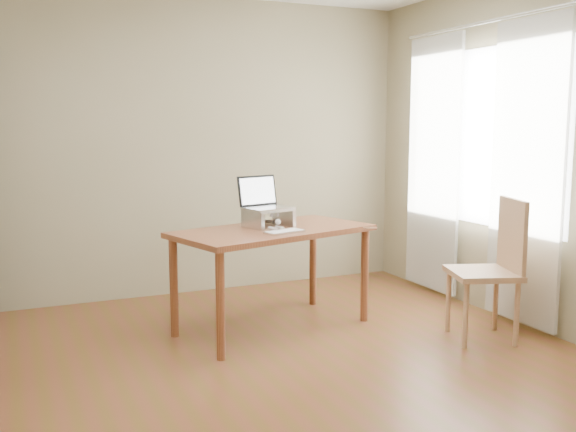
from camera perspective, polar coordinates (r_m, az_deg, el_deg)
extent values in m
cube|color=brown|center=(3.91, 1.05, -14.53)|extent=(4.00, 4.50, 0.02)
cube|color=#89805C|center=(5.74, -8.54, 6.05)|extent=(4.00, 0.02, 2.60)
cube|color=#89805C|center=(4.83, 23.37, 5.11)|extent=(0.02, 4.50, 2.60)
cube|color=white|center=(5.38, 16.92, 6.73)|extent=(0.01, 1.80, 1.40)
cube|color=white|center=(4.94, 20.43, 3.58)|extent=(0.03, 0.70, 2.20)
cube|color=white|center=(5.78, 12.79, 4.47)|extent=(0.03, 0.70, 2.20)
cylinder|color=silver|center=(5.40, 16.81, 16.12)|extent=(0.03, 1.90, 0.03)
cube|color=#602E1B|center=(4.66, -1.37, -1.36)|extent=(1.57, 1.07, 0.04)
cylinder|color=#602E1B|center=(4.82, -10.00, -5.73)|extent=(0.06, 0.06, 0.71)
cylinder|color=#602E1B|center=(5.28, 4.01, -4.41)|extent=(0.06, 0.06, 0.71)
cylinder|color=#602E1B|center=(4.26, -8.03, -7.52)|extent=(0.06, 0.06, 0.71)
cylinder|color=#602E1B|center=(4.77, 7.38, -5.80)|extent=(0.06, 0.06, 0.71)
cube|color=silver|center=(4.67, -3.39, -0.36)|extent=(0.03, 0.25, 0.12)
cube|color=silver|center=(4.78, -0.13, -0.15)|extent=(0.03, 0.25, 0.12)
cube|color=silver|center=(4.72, -1.75, 0.54)|extent=(0.32, 0.25, 0.01)
cube|color=silver|center=(4.71, -1.75, 0.71)|extent=(0.39, 0.32, 0.02)
cube|color=black|center=(4.83, -2.37, 2.30)|extent=(0.34, 0.14, 0.22)
cube|color=white|center=(4.82, -2.34, 2.29)|extent=(0.31, 0.12, 0.19)
cube|color=silver|center=(4.46, -0.32, -1.43)|extent=(0.30, 0.19, 0.02)
cube|color=white|center=(4.46, -0.32, -1.32)|extent=(0.28, 0.17, 0.00)
cylinder|color=brown|center=(4.70, 7.32, -1.06)|extent=(0.10, 0.10, 0.01)
ellipsoid|color=#463D37|center=(4.74, -2.32, -0.24)|extent=(0.16, 0.35, 0.12)
ellipsoid|color=#463D37|center=(4.84, -2.80, -0.12)|extent=(0.14, 0.15, 0.11)
ellipsoid|color=#463D37|center=(4.56, -1.44, -0.33)|extent=(0.09, 0.09, 0.08)
ellipsoid|color=silver|center=(4.60, -1.63, -0.66)|extent=(0.08, 0.08, 0.07)
sphere|color=silver|center=(4.53, -1.27, -0.56)|extent=(0.04, 0.04, 0.04)
cone|color=#463D37|center=(4.55, -1.79, 0.15)|extent=(0.03, 0.04, 0.04)
cone|color=#463D37|center=(4.57, -1.14, 0.19)|extent=(0.03, 0.04, 0.04)
cylinder|color=silver|center=(4.55, -1.74, -1.17)|extent=(0.03, 0.08, 0.03)
cylinder|color=silver|center=(4.57, -1.04, -1.12)|extent=(0.03, 0.08, 0.03)
cylinder|color=#463D37|center=(4.90, -1.90, -0.45)|extent=(0.12, 0.19, 0.03)
cube|color=tan|center=(4.69, 16.93, -4.91)|extent=(0.56, 0.56, 0.04)
cylinder|color=tan|center=(4.50, 16.56, -8.51)|extent=(0.04, 0.04, 0.47)
cylinder|color=tan|center=(4.73, 19.87, -7.85)|extent=(0.04, 0.04, 0.47)
cylinder|color=tan|center=(4.76, 13.77, -7.49)|extent=(0.04, 0.04, 0.47)
cylinder|color=tan|center=(4.98, 17.03, -6.92)|extent=(0.04, 0.04, 0.47)
cube|color=tan|center=(4.77, 18.86, -1.57)|extent=(0.17, 0.40, 0.52)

